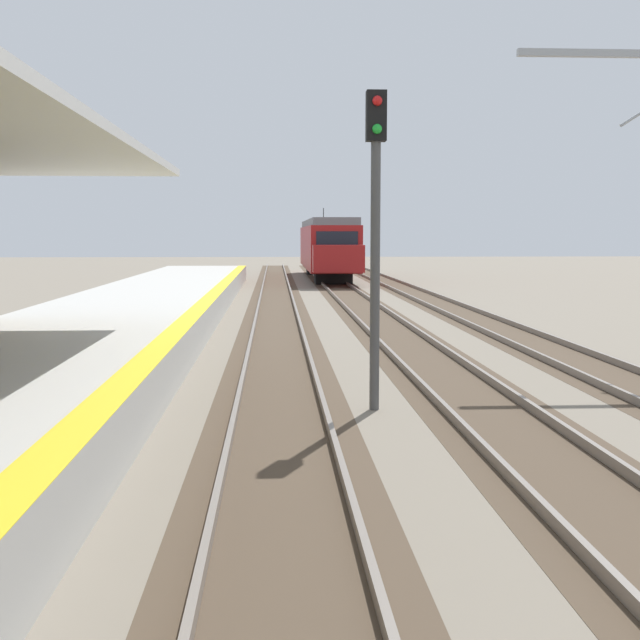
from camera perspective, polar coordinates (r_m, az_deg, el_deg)
The scene contains 6 objects.
station_platform at distance 14.16m, azimuth -20.94°, elevation -4.42°, with size 5.00×80.00×0.91m.
track_pair_nearest_platform at distance 17.50m, azimuth -2.87°, elevation -3.45°, with size 2.34×120.00×0.16m.
track_pair_middle at distance 17.84m, azimuth 8.13°, elevation -3.32°, with size 2.34×120.00×0.16m.
track_pair_far_side at distance 18.80m, azimuth 18.36°, elevation -3.09°, with size 2.34×120.00×0.16m.
approaching_train at distance 54.24m, azimuth 0.50°, elevation 5.19°, with size 2.93×19.60×4.76m.
rail_signal_post at distance 13.47m, azimuth 3.88°, elevation 7.17°, with size 0.32×0.34×5.20m.
Camera 1 is at (1.81, 2.74, 2.90)m, focal length 46.07 mm.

